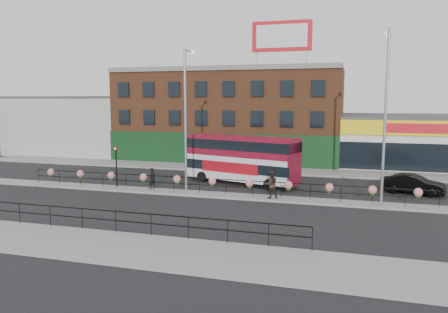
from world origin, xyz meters
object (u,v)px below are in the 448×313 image
(double_decker_bus, at_px, (241,155))
(pedestrian_a, at_px, (153,178))
(pedestrian_b, at_px, (271,184))
(lamp_column_east, at_px, (386,102))
(lamp_column_west, at_px, (187,108))
(car, at_px, (413,184))

(double_decker_bus, bearing_deg, pedestrian_a, -141.30)
(pedestrian_b, distance_m, lamp_column_east, 9.21)
(pedestrian_a, relative_size, pedestrian_b, 0.84)
(pedestrian_a, xyz_separation_m, lamp_column_west, (2.86, -0.07, 5.37))
(lamp_column_east, bearing_deg, double_decker_bus, 155.51)
(double_decker_bus, xyz_separation_m, pedestrian_b, (3.43, -5.22, -1.31))
(double_decker_bus, relative_size, lamp_column_west, 0.96)
(lamp_column_west, bearing_deg, double_decker_bus, 58.04)
(pedestrian_a, bearing_deg, lamp_column_east, -74.82)
(car, relative_size, pedestrian_a, 2.86)
(pedestrian_b, bearing_deg, car, -179.50)
(pedestrian_a, height_order, lamp_column_west, lamp_column_west)
(double_decker_bus, distance_m, lamp_column_east, 12.50)
(double_decker_bus, height_order, car, double_decker_bus)
(lamp_column_west, bearing_deg, car, 15.58)
(pedestrian_b, relative_size, lamp_column_west, 0.19)
(pedestrian_a, bearing_deg, car, -61.01)
(lamp_column_east, bearing_deg, lamp_column_west, 179.46)
(car, height_order, pedestrian_a, pedestrian_a)
(lamp_column_west, distance_m, lamp_column_east, 13.61)
(lamp_column_west, relative_size, lamp_column_east, 0.93)
(double_decker_bus, distance_m, lamp_column_west, 6.80)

